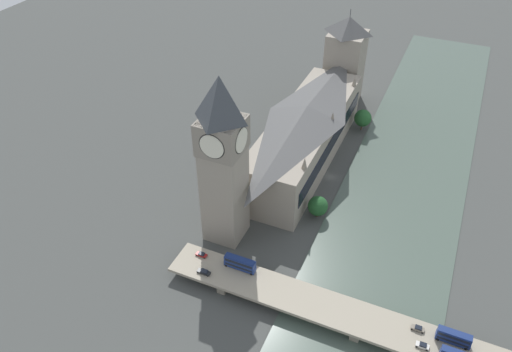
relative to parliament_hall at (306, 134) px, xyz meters
The scene contains 14 objects.
ground_plane 22.67m from the parliament_hall, 152.88° to the left, with size 600.00×600.00×0.00m, color #424442.
river_water 50.01m from the parliament_hall, behind, with size 51.32×360.00×0.30m, color #47564C.
parliament_hall is the anchor object (origin of this frame).
clock_tower 64.15m from the parliament_hall, 79.13° to the left, with size 15.06×15.06×68.22m.
victoria_tower 62.26m from the parliament_hall, 89.95° to the right, with size 18.66×18.66×51.63m.
road_bridge 94.39m from the parliament_hall, 120.26° to the left, with size 134.64×14.02×4.90m.
double_decker_bus_mid 77.89m from the parliament_hall, 92.42° to the left, with size 11.49×2.65×4.96m.
double_decker_bus_rear 108.72m from the parliament_hall, 133.89° to the left, with size 10.26×2.57×4.78m.
car_northbound_lead 107.57m from the parliament_hall, 128.78° to the left, with size 3.97×1.82×1.45m.
car_northbound_mid 101.77m from the parliament_hall, 129.76° to the left, with size 4.04×1.76×1.40m.
car_northbound_tail 85.39m from the parliament_hall, 85.07° to the left, with size 4.80×1.85×1.46m.
car_southbound_mid 79.16m from the parliament_hall, 81.18° to the left, with size 4.09×1.79×1.33m.
tree_embankment_near 41.40m from the parliament_hall, 116.77° to the right, with size 8.68×8.68×11.13m.
tree_embankment_mid 40.91m from the parliament_hall, 117.08° to the left, with size 8.20×8.20×9.73m.
Camera 1 is at (-40.51, 175.62, 138.87)m, focal length 35.00 mm.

